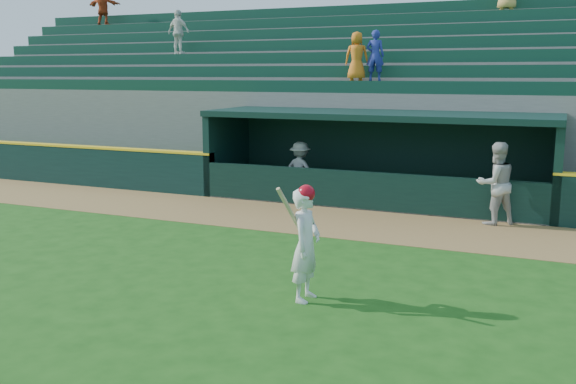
{
  "coord_description": "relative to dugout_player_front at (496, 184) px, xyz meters",
  "views": [
    {
      "loc": [
        4.67,
        -9.22,
        3.48
      ],
      "look_at": [
        0.0,
        1.6,
        1.3
      ],
      "focal_mm": 40.0,
      "sensor_mm": 36.0,
      "label": 1
    }
  ],
  "objects": [
    {
      "name": "dugout_player_front",
      "position": [
        0.0,
        0.0,
        0.0
      ],
      "size": [
        1.19,
        1.14,
        1.93
      ],
      "primitive_type": "imported",
      "rotation": [
        0.0,
        0.0,
        3.75
      ],
      "color": "#ACACA7",
      "rests_on": "ground"
    },
    {
      "name": "stands",
      "position": [
        -3.3,
        6.42,
        1.43
      ],
      "size": [
        34.5,
        6.25,
        7.45
      ],
      "color": "slate",
      "rests_on": "ground"
    },
    {
      "name": "wall_stripe_left",
      "position": [
        -15.54,
        0.39,
        0.26
      ],
      "size": [
        15.5,
        0.32,
        0.06
      ],
      "primitive_type": "cube",
      "color": "yellow",
      "rests_on": "field_wall_left"
    },
    {
      "name": "field_wall_left",
      "position": [
        -15.54,
        0.39,
        -0.37
      ],
      "size": [
        15.5,
        0.3,
        1.2
      ],
      "primitive_type": "cube",
      "color": "black",
      "rests_on": "ground"
    },
    {
      "name": "ground",
      "position": [
        -3.29,
        -6.16,
        -0.97
      ],
      "size": [
        120.0,
        120.0,
        0.0
      ],
      "primitive_type": "plane",
      "color": "#1B4B12",
      "rests_on": "ground"
    },
    {
      "name": "dugout",
      "position": [
        -3.29,
        1.85,
        0.39
      ],
      "size": [
        9.4,
        2.8,
        2.46
      ],
      "color": "slate",
      "rests_on": "ground"
    },
    {
      "name": "warning_track",
      "position": [
        -3.29,
        -1.26,
        -0.96
      ],
      "size": [
        40.0,
        3.0,
        0.01
      ],
      "primitive_type": "cube",
      "color": "olive",
      "rests_on": "ground"
    },
    {
      "name": "batter_at_plate",
      "position": [
        -2.16,
        -6.49,
        -0.05
      ],
      "size": [
        0.53,
        0.78,
        1.84
      ],
      "color": "silver",
      "rests_on": "ground"
    },
    {
      "name": "dugout_player_inside",
      "position": [
        -5.37,
        1.11,
        -0.16
      ],
      "size": [
        1.12,
        0.76,
        1.61
      ],
      "primitive_type": "imported",
      "rotation": [
        0.0,
        0.0,
        2.98
      ],
      "color": "#ACACA6",
      "rests_on": "ground"
    }
  ]
}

